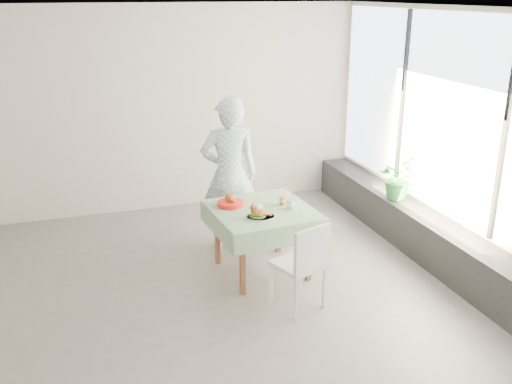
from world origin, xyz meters
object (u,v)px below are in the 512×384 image
object	(u,v)px
main_dish	(259,213)
potted_plant	(397,177)
cafe_table	(262,233)
juice_cup_orange	(283,200)
chair_near	(299,281)
diner	(229,175)
chair_far	(232,225)

from	to	relation	value
main_dish	potted_plant	size ratio (longest dim) A/B	0.58
cafe_table	juice_cup_orange	distance (m)	0.43
chair_near	juice_cup_orange	world-z (taller)	juice_cup_orange
diner	main_dish	size ratio (longest dim) A/B	5.99
diner	main_dish	bearing A→B (deg)	100.94
diner	cafe_table	bearing A→B (deg)	110.20
diner	juice_cup_orange	bearing A→B (deg)	129.87
main_dish	juice_cup_orange	distance (m)	0.47
main_dish	chair_near	bearing A→B (deg)	-69.90
chair_far	main_dish	distance (m)	1.15
cafe_table	chair_far	xyz separation A→B (m)	(-0.12, 0.79, -0.21)
chair_far	diner	bearing A→B (deg)	-123.36
chair_near	diner	distance (m)	1.70
chair_far	chair_near	bearing A→B (deg)	-82.22
chair_far	juice_cup_orange	bearing A→B (deg)	-62.68
diner	chair_far	bearing A→B (deg)	-114.78
chair_far	potted_plant	bearing A→B (deg)	-9.89
cafe_table	chair_far	distance (m)	0.82
chair_near	main_dish	size ratio (longest dim) A/B	2.93
chair_far	diner	distance (m)	0.67
chair_near	diner	bearing A→B (deg)	99.30
juice_cup_orange	potted_plant	size ratio (longest dim) A/B	0.46
diner	chair_near	bearing A→B (deg)	107.88
cafe_table	diner	bearing A→B (deg)	101.62
cafe_table	chair_near	xyz separation A→B (m)	(0.10, -0.82, -0.18)
chair_far	potted_plant	size ratio (longest dim) A/B	1.53
cafe_table	potted_plant	xyz separation A→B (m)	(1.91, 0.43, 0.30)
chair_near	juice_cup_orange	distance (m)	1.03
diner	juice_cup_orange	distance (m)	0.81
cafe_table	diner	xyz separation A→B (m)	(-0.15, 0.73, 0.46)
diner	juice_cup_orange	size ratio (longest dim) A/B	7.52
diner	main_dish	xyz separation A→B (m)	(0.04, -0.96, -0.12)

